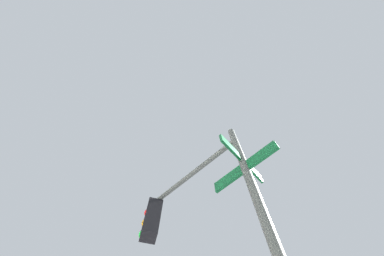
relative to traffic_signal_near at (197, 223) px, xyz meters
The scene contains 1 object.
traffic_signal_near is the anchor object (origin of this frame).
Camera 1 is at (-8.28, -5.50, 1.62)m, focal length 20.91 mm.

